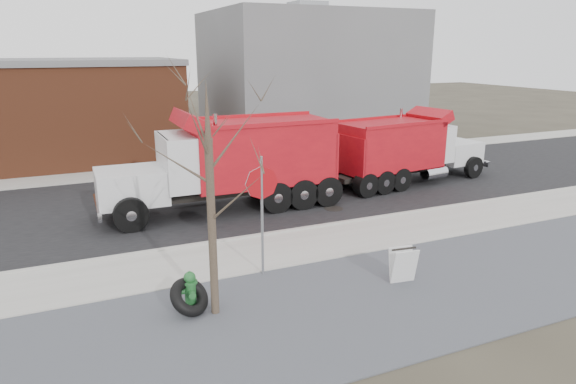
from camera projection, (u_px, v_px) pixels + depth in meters
name	position (u px, v px, depth m)	size (l,w,h in m)	color
ground	(296.00, 251.00, 15.11)	(120.00, 120.00, 0.00)	#383328
gravel_verge	(358.00, 303.00, 12.02)	(60.00, 5.00, 0.03)	slate
sidewalk	(293.00, 248.00, 15.32)	(60.00, 2.50, 0.06)	#9E9B93
curb	(276.00, 233.00, 16.46)	(60.00, 0.15, 0.11)	#9E9B93
road	(231.00, 197.00, 20.66)	(60.00, 9.40, 0.02)	black
far_sidewalk	(196.00, 167.00, 25.67)	(60.00, 2.00, 0.06)	#9E9B93
building_grey	(307.00, 77.00, 33.38)	(12.00, 10.00, 8.00)	slate
bare_tree	(210.00, 171.00, 10.68)	(3.20, 3.20, 5.20)	#382D23
fire_hydrant	(191.00, 292.00, 11.64)	(0.53, 0.51, 0.94)	#286A36
truck_tire	(189.00, 297.00, 11.46)	(1.23, 1.20, 0.86)	black
stop_sign	(262.00, 197.00, 12.99)	(0.87, 0.07, 3.19)	gray
sandwich_board	(403.00, 265.00, 12.96)	(0.71, 0.50, 0.92)	silver
dump_truck_red_a	(406.00, 147.00, 22.35)	(7.94, 3.05, 3.18)	black
dump_truck_red_b	(231.00, 160.00, 18.62)	(8.71, 2.57, 3.67)	black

